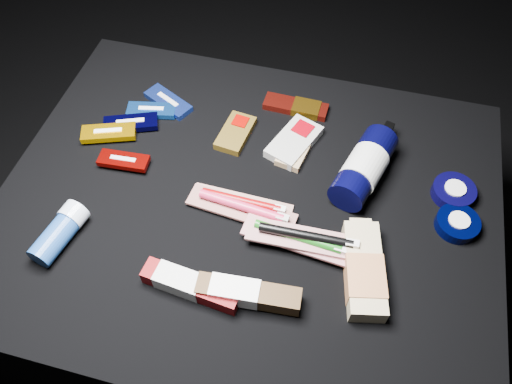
% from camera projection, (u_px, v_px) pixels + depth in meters
% --- Properties ---
extents(ground, '(3.00, 3.00, 0.00)m').
position_uv_depth(ground, '(250.00, 286.00, 1.31)').
color(ground, black).
rests_on(ground, ground).
extents(cloth_table, '(0.98, 0.78, 0.40)m').
position_uv_depth(cloth_table, '(249.00, 249.00, 1.15)').
color(cloth_table, black).
rests_on(cloth_table, ground).
extents(luna_bar_0, '(0.12, 0.09, 0.02)m').
position_uv_depth(luna_bar_0, '(168.00, 102.00, 1.13)').
color(luna_bar_0, '#1D39A1').
rests_on(luna_bar_0, cloth_table).
extents(luna_bar_1, '(0.11, 0.06, 0.01)m').
position_uv_depth(luna_bar_1, '(152.00, 110.00, 1.12)').
color(luna_bar_1, '#154DA9').
rests_on(luna_bar_1, cloth_table).
extents(luna_bar_2, '(0.12, 0.08, 0.02)m').
position_uv_depth(luna_bar_2, '(131.00, 123.00, 1.09)').
color(luna_bar_2, black).
rests_on(luna_bar_2, cloth_table).
extents(luna_bar_3, '(0.12, 0.08, 0.02)m').
position_uv_depth(luna_bar_3, '(109.00, 133.00, 1.07)').
color(luna_bar_3, '#E19D00').
rests_on(luna_bar_3, cloth_table).
extents(luna_bar_4, '(0.11, 0.05, 0.01)m').
position_uv_depth(luna_bar_4, '(124.00, 161.00, 1.02)').
color(luna_bar_4, '#880704').
rests_on(luna_bar_4, cloth_table).
extents(clif_bar_0, '(0.07, 0.11, 0.02)m').
position_uv_depth(clif_bar_0, '(236.00, 132.00, 1.08)').
color(clif_bar_0, '#4E3B11').
rests_on(clif_bar_0, cloth_table).
extents(clif_bar_1, '(0.11, 0.15, 0.02)m').
position_uv_depth(clif_bar_1, '(295.00, 140.00, 1.06)').
color(clif_bar_1, '#AEAEA7').
rests_on(clif_bar_1, cloth_table).
extents(clif_bar_2, '(0.07, 0.11, 0.02)m').
position_uv_depth(clif_bar_2, '(296.00, 149.00, 1.05)').
color(clif_bar_2, tan).
rests_on(clif_bar_2, cloth_table).
extents(power_bar, '(0.14, 0.05, 0.02)m').
position_uv_depth(power_bar, '(299.00, 107.00, 1.12)').
color(power_bar, maroon).
rests_on(power_bar, cloth_table).
extents(lotion_bottle, '(0.12, 0.24, 0.07)m').
position_uv_depth(lotion_bottle, '(364.00, 167.00, 0.99)').
color(lotion_bottle, black).
rests_on(lotion_bottle, cloth_table).
extents(cream_tin_upper, '(0.08, 0.08, 0.03)m').
position_uv_depth(cream_tin_upper, '(453.00, 192.00, 0.98)').
color(cream_tin_upper, black).
rests_on(cream_tin_upper, cloth_table).
extents(cream_tin_lower, '(0.08, 0.08, 0.03)m').
position_uv_depth(cream_tin_lower, '(457.00, 223.00, 0.94)').
color(cream_tin_lower, black).
rests_on(cream_tin_lower, cloth_table).
extents(bodywash_bottle, '(0.10, 0.20, 0.04)m').
position_uv_depth(bodywash_bottle, '(364.00, 272.00, 0.87)').
color(bodywash_bottle, '#CCB789').
rests_on(bodywash_bottle, cloth_table).
extents(deodorant_stick, '(0.07, 0.13, 0.05)m').
position_uv_depth(deodorant_stick, '(60.00, 232.00, 0.91)').
color(deodorant_stick, navy).
rests_on(deodorant_stick, cloth_table).
extents(toothbrush_pack_0, '(0.20, 0.05, 0.02)m').
position_uv_depth(toothbrush_pack_0, '(243.00, 203.00, 0.97)').
color(toothbrush_pack_0, beige).
rests_on(toothbrush_pack_0, cloth_table).
extents(toothbrush_pack_1, '(0.22, 0.07, 0.02)m').
position_uv_depth(toothbrush_pack_1, '(243.00, 208.00, 0.96)').
color(toothbrush_pack_1, '#A6A09B').
rests_on(toothbrush_pack_1, cloth_table).
extents(toothbrush_pack_2, '(0.21, 0.07, 0.02)m').
position_uv_depth(toothbrush_pack_2, '(299.00, 239.00, 0.91)').
color(toothbrush_pack_2, beige).
rests_on(toothbrush_pack_2, cloth_table).
extents(toothbrush_pack_3, '(0.22, 0.06, 0.02)m').
position_uv_depth(toothbrush_pack_3, '(307.00, 238.00, 0.90)').
color(toothbrush_pack_3, beige).
rests_on(toothbrush_pack_3, cloth_table).
extents(toothpaste_carton_red, '(0.18, 0.06, 0.03)m').
position_uv_depth(toothpaste_carton_red, '(187.00, 284.00, 0.86)').
color(toothpaste_carton_red, '#720709').
rests_on(toothpaste_carton_red, cloth_table).
extents(toothpaste_carton_green, '(0.18, 0.05, 0.03)m').
position_uv_depth(toothpaste_carton_green, '(244.00, 293.00, 0.85)').
color(toothpaste_carton_green, '#3E2811').
rests_on(toothpaste_carton_green, cloth_table).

